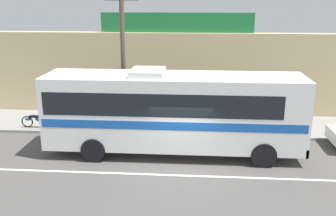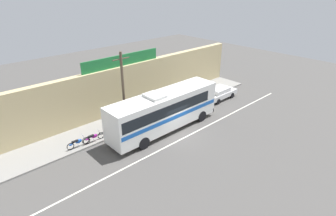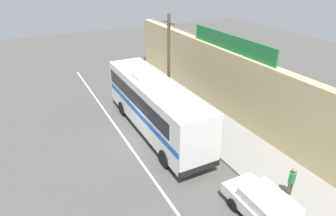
% 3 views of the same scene
% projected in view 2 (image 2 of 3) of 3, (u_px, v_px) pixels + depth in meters
% --- Properties ---
extents(ground_plane, '(70.00, 70.00, 0.00)m').
position_uv_depth(ground_plane, '(179.00, 134.00, 24.28)').
color(ground_plane, '#4F4C49').
extents(sidewalk_slab, '(30.00, 3.60, 0.14)m').
position_uv_depth(sidewalk_slab, '(143.00, 114.00, 27.70)').
color(sidewalk_slab, gray).
rests_on(sidewalk_slab, ground_plane).
extents(storefront_facade, '(30.00, 0.70, 4.80)m').
position_uv_depth(storefront_facade, '(129.00, 87.00, 28.14)').
color(storefront_facade, tan).
rests_on(storefront_facade, ground_plane).
extents(storefront_billboard, '(8.61, 0.12, 1.10)m').
position_uv_depth(storefront_billboard, '(122.00, 60.00, 26.50)').
color(storefront_billboard, '#1E7538').
rests_on(storefront_billboard, storefront_facade).
extents(road_center_stripe, '(30.00, 0.14, 0.01)m').
position_uv_depth(road_center_stripe, '(185.00, 137.00, 23.75)').
color(road_center_stripe, silver).
rests_on(road_center_stripe, ground_plane).
extents(intercity_bus, '(11.09, 2.62, 3.78)m').
position_uv_depth(intercity_bus, '(164.00, 109.00, 24.05)').
color(intercity_bus, white).
rests_on(intercity_bus, ground_plane).
extents(parked_car, '(4.47, 1.90, 1.37)m').
position_uv_depth(parked_car, '(219.00, 93.00, 31.12)').
color(parked_car, silver).
rests_on(parked_car, ground_plane).
extents(utility_pole, '(1.60, 0.22, 7.08)m').
position_uv_depth(utility_pole, '(123.00, 91.00, 23.32)').
color(utility_pole, brown).
rests_on(utility_pole, sidewalk_slab).
extents(motorcycle_black, '(1.95, 0.56, 0.94)m').
position_uv_depth(motorcycle_black, '(93.00, 137.00, 22.69)').
color(motorcycle_black, black).
rests_on(motorcycle_black, sidewalk_slab).
extents(motorcycle_green, '(1.93, 0.56, 0.94)m').
position_uv_depth(motorcycle_green, '(78.00, 142.00, 21.95)').
color(motorcycle_green, black).
rests_on(motorcycle_green, sidewalk_slab).
extents(pedestrian_near_shop, '(0.30, 0.48, 1.60)m').
position_uv_depth(pedestrian_near_shop, '(202.00, 87.00, 31.92)').
color(pedestrian_near_shop, brown).
rests_on(pedestrian_near_shop, sidewalk_slab).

